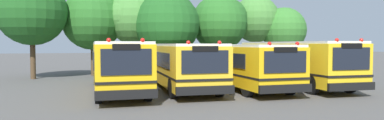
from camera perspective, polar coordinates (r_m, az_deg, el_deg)
The scene contains 12 objects.
ground_plane at distance 19.53m, azimuth 3.06°, elevation -4.65°, with size 160.00×160.00×0.00m, color #514F4C.
school_bus_0 at distance 18.61m, azimuth -12.27°, elevation -0.64°, with size 2.53×10.37×2.73m.
school_bus_1 at distance 19.06m, azimuth -1.84°, elevation -0.64°, with size 2.77×9.57×2.64m.
school_bus_2 at distance 19.83m, azimuth 7.94°, elevation -0.60°, with size 2.72×9.76×2.59m.
school_bus_3 at distance 21.60m, azimuth 16.33°, elevation -0.20°, with size 2.70×10.39×2.76m.
tree_0 at distance 26.92m, azimuth -24.74°, elevation 7.48°, with size 4.83×4.83×7.21m.
tree_1 at distance 28.32m, azimuth -16.08°, elevation 6.49°, with size 4.74×4.74×6.76m.
tree_2 at distance 27.95m, azimuth -9.68°, elevation 6.95°, with size 4.40×4.40×6.79m.
tree_3 at distance 26.90m, azimuth -3.79°, elevation 6.02°, with size 5.05×5.05×6.55m.
tree_4 at distance 29.54m, azimuth 4.89°, elevation 6.35°, with size 4.83×4.74×6.65m.
tree_5 at distance 32.13m, azimuth 10.25°, elevation 6.59°, with size 4.25×4.25×6.87m.
tree_6 at distance 32.36m, azimuth 15.09°, elevation 5.00°, with size 4.03×4.03×5.78m.
Camera 1 is at (-6.25, -18.34, 2.50)m, focal length 32.25 mm.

